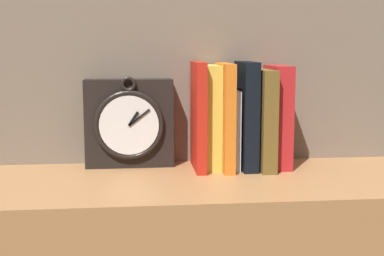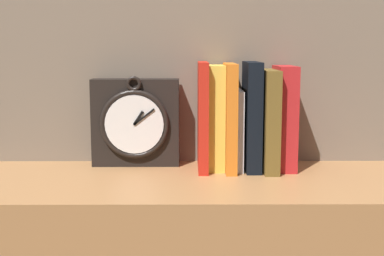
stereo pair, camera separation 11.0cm
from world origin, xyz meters
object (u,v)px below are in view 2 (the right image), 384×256
Objects in this scene: clock at (136,122)px; book_slot4_black at (252,116)px; book_slot0_red at (203,116)px; book_slot1_yellow at (216,117)px; book_slot2_orange at (230,117)px; book_slot5_brown at (269,120)px; book_slot3_white at (238,129)px; book_slot6_red at (284,118)px.

book_slot4_black is (0.27, -0.04, 0.02)m from clock.
book_slot0_red reaches higher than clock.
book_slot2_orange reaches higher than book_slot1_yellow.
clock is at bearing 171.76° from book_slot5_brown.
book_slot0_red is 1.35× the size of book_slot3_white.
book_slot4_black is 0.08m from book_slot6_red.
book_slot5_brown is 0.97× the size of book_slot6_red.
clock is at bearing 169.12° from book_slot2_orange.
clock is 0.90× the size of book_slot1_yellow.
book_slot2_orange is 1.06× the size of book_slot5_brown.
book_slot0_red is at bearing -178.69° from book_slot4_black.
book_slot4_black is (0.11, 0.00, 0.00)m from book_slot0_red.
book_slot5_brown reaches higher than clock.
book_slot4_black reaches higher than clock.
book_slot0_red is at bearing -157.48° from book_slot1_yellow.
clock reaches higher than book_slot3_white.
book_slot6_red is at bearing -1.53° from book_slot1_yellow.
book_slot4_black is (0.08, -0.01, 0.00)m from book_slot1_yellow.
book_slot3_white is at bearing 167.57° from book_slot4_black.
book_slot4_black reaches higher than book_slot6_red.
clock is at bearing 172.15° from book_slot4_black.
book_slot0_red is at bearing -173.55° from book_slot3_white.
book_slot2_orange reaches higher than book_slot5_brown.
clock is 0.90× the size of book_slot6_red.
book_slot0_red and book_slot4_black have the same top height.
book_slot6_red is at bearing 4.24° from book_slot4_black.
book_slot0_red is 1.08× the size of book_slot5_brown.
book_slot4_black is at bearing -7.85° from clock.
book_slot4_black is at bearing -12.43° from book_slot3_white.
book_slot3_white is (0.08, 0.01, -0.03)m from book_slot0_red.
book_slot6_red reaches higher than book_slot3_white.
book_slot1_yellow reaches higher than clock.
book_slot1_yellow is 0.98× the size of book_slot2_orange.
clock is at bearing 171.71° from book_slot1_yellow.
book_slot5_brown is (0.15, -0.00, -0.01)m from book_slot0_red.
book_slot1_yellow is (0.18, -0.03, 0.02)m from clock.
book_slot3_white is 0.77× the size of book_slot6_red.
clock is 0.88× the size of book_slot2_orange.
book_slot6_red is (0.07, 0.01, -0.00)m from book_slot4_black.
clock is 0.16m from book_slot0_red.
clock is at bearing 172.73° from book_slot3_white.
book_slot3_white is 0.11m from book_slot6_red.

